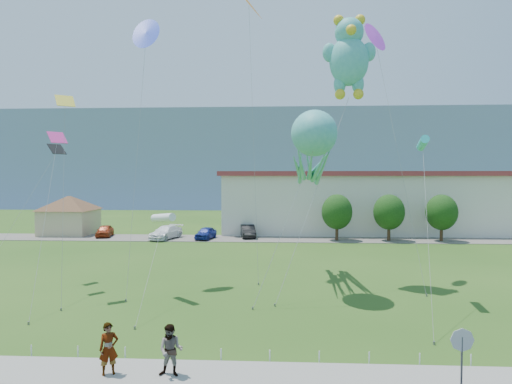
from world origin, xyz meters
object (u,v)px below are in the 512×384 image
at_px(pavilion, 69,211).
at_px(parked_car_blue, 206,233).
at_px(parked_car_black, 248,231).
at_px(parked_car_red, 105,231).
at_px(parked_car_white, 166,232).
at_px(warehouse, 446,201).
at_px(octopus_kite, 313,147).
at_px(teddy_bear_kite, 349,55).
at_px(pedestrian_left, 109,349).
at_px(stop_sign, 462,347).
at_px(pedestrian_right, 171,350).

relative_size(pavilion, parked_car_blue, 2.20).
bearing_deg(parked_car_black, parked_car_blue, -170.37).
height_order(parked_car_red, parked_car_white, parked_car_white).
bearing_deg(parked_car_blue, warehouse, 27.30).
distance_m(pavilion, octopus_kite, 40.69).
bearing_deg(parked_car_red, warehouse, 0.16).
bearing_deg(pavilion, octopus_kite, -42.68).
distance_m(warehouse, parked_car_red, 45.31).
distance_m(parked_car_white, teddy_bear_kite, 31.88).
bearing_deg(teddy_bear_kite, pedestrian_left, -124.84).
bearing_deg(stop_sign, parked_car_red, 124.98).
height_order(pedestrian_left, parked_car_black, pedestrian_left).
distance_m(pavilion, teddy_bear_kite, 42.73).
distance_m(pavilion, parked_car_red, 6.45).
height_order(parked_car_blue, teddy_bear_kite, teddy_bear_kite).
relative_size(warehouse, parked_car_blue, 14.58).
height_order(pavilion, parked_car_red, pavilion).
height_order(warehouse, octopus_kite, octopus_kite).
bearing_deg(teddy_bear_kite, parked_car_red, 139.83).
bearing_deg(stop_sign, pavilion, 128.44).
relative_size(pedestrian_right, parked_car_black, 0.42).
bearing_deg(parked_car_red, octopus_kite, -56.59).
height_order(stop_sign, octopus_kite, octopus_kite).
distance_m(pedestrian_right, parked_car_white, 38.35).
distance_m(stop_sign, parked_car_blue, 41.30).
relative_size(stop_sign, pedestrian_left, 1.28).
bearing_deg(stop_sign, parked_car_white, 117.38).
bearing_deg(pedestrian_left, octopus_kite, 29.46).
distance_m(pavilion, warehouse, 50.37).
bearing_deg(octopus_kite, pedestrian_left, -121.91).
bearing_deg(pedestrian_left, parked_car_white, 72.51).
relative_size(pavilion, parked_car_black, 1.98).
bearing_deg(pavilion, parked_car_red, -22.52).
bearing_deg(pedestrian_right, parked_car_white, 107.20).
xyz_separation_m(pedestrian_right, teddy_bear_kite, (8.89, 16.19, 15.07)).
relative_size(pavilion, pedestrian_left, 4.71).
height_order(pedestrian_right, parked_car_blue, pedestrian_right).
xyz_separation_m(pedestrian_right, octopus_kite, (6.19, 13.76, 8.41)).
relative_size(pedestrian_right, parked_car_red, 0.46).
distance_m(pavilion, pedestrian_left, 46.08).
distance_m(pedestrian_left, teddy_bear_kite, 24.81).
bearing_deg(pedestrian_right, pedestrian_left, -177.71).
bearing_deg(parked_car_red, teddy_bear_kite, -50.62).
bearing_deg(pedestrian_right, stop_sign, -4.19).
xyz_separation_m(parked_car_black, teddy_bear_kite, (8.84, -22.80, 15.31)).
relative_size(pavilion, parked_car_white, 1.72).
bearing_deg(warehouse, parked_car_red, -169.39).
bearing_deg(parked_car_black, pedestrian_left, -103.53).
distance_m(stop_sign, teddy_bear_kite, 22.53).
height_order(parked_car_white, octopus_kite, octopus_kite).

